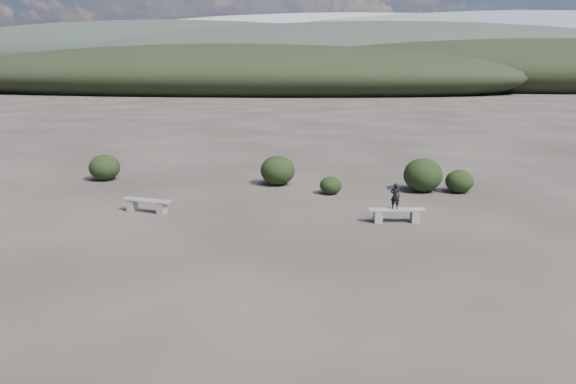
# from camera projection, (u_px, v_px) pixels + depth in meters

# --- Properties ---
(ground) EXTENTS (1200.00, 1200.00, 0.00)m
(ground) POSITION_uv_depth(u_px,v_px,m) (242.00, 265.00, 13.85)
(ground) COLOR #2C2622
(ground) RESTS_ON ground
(bench_left) EXTENTS (1.79, 0.71, 0.44)m
(bench_left) POSITION_uv_depth(u_px,v_px,m) (147.00, 205.00, 18.81)
(bench_left) COLOR slate
(bench_left) RESTS_ON ground
(bench_right) EXTENTS (1.80, 0.65, 0.44)m
(bench_right) POSITION_uv_depth(u_px,v_px,m) (397.00, 214.00, 17.60)
(bench_right) COLOR slate
(bench_right) RESTS_ON ground
(seated_person) EXTENTS (0.34, 0.27, 0.82)m
(seated_person) POSITION_uv_depth(u_px,v_px,m) (395.00, 196.00, 17.47)
(seated_person) COLOR black
(seated_person) RESTS_ON bench_right
(shrub_b) EXTENTS (1.42, 1.42, 1.22)m
(shrub_b) POSITION_uv_depth(u_px,v_px,m) (278.00, 170.00, 23.08)
(shrub_b) COLOR black
(shrub_b) RESTS_ON ground
(shrub_c) EXTENTS (0.85, 0.85, 0.68)m
(shrub_c) POSITION_uv_depth(u_px,v_px,m) (331.00, 185.00, 21.48)
(shrub_c) COLOR black
(shrub_c) RESTS_ON ground
(shrub_d) EXTENTS (1.51, 1.51, 1.32)m
(shrub_d) POSITION_uv_depth(u_px,v_px,m) (423.00, 175.00, 21.84)
(shrub_d) COLOR black
(shrub_d) RESTS_ON ground
(shrub_e) EXTENTS (1.08, 1.08, 0.90)m
(shrub_e) POSITION_uv_depth(u_px,v_px,m) (459.00, 181.00, 21.71)
(shrub_e) COLOR black
(shrub_e) RESTS_ON ground
(shrub_f) EXTENTS (1.31, 1.31, 1.11)m
(shrub_f) POSITION_uv_depth(u_px,v_px,m) (105.00, 167.00, 24.05)
(shrub_f) COLOR black
(shrub_f) RESTS_ON ground
(mountain_ridges) EXTENTS (500.00, 400.00, 56.00)m
(mountain_ridges) POSITION_uv_depth(u_px,v_px,m) (353.00, 55.00, 339.88)
(mountain_ridges) COLOR black
(mountain_ridges) RESTS_ON ground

